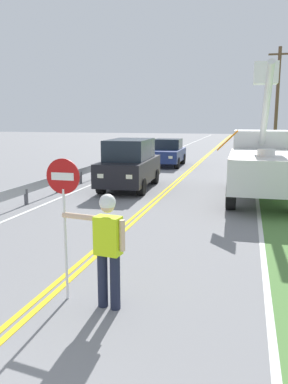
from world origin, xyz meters
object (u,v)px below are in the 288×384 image
(stop_sign_paddle, at_px, (64,198))
(oncoming_sedan_second, at_px, (168,153))
(utility_bucket_truck, at_px, (262,160))
(oncoming_suv_nearest, at_px, (130,164))
(flagger_worker, at_px, (108,244))
(utility_pole_mid, at_px, (277,99))

(stop_sign_paddle, bearing_deg, oncoming_sedan_second, 96.50)
(stop_sign_paddle, relative_size, oncoming_sedan_second, 0.56)
(utility_bucket_truck, height_order, oncoming_suv_nearest, utility_bucket_truck)
(oncoming_suv_nearest, relative_size, oncoming_sedan_second, 1.13)
(flagger_worker, height_order, stop_sign_paddle, stop_sign_paddle)
(utility_pole_mid, bearing_deg, oncoming_suv_nearest, -109.98)
(oncoming_sedan_second, xyz_separation_m, utility_pole_mid, (7.11, 10.87, 3.75))
(stop_sign_paddle, distance_m, oncoming_sedan_second, 18.78)
(oncoming_suv_nearest, bearing_deg, oncoming_sedan_second, 90.59)
(flagger_worker, relative_size, oncoming_sedan_second, 0.44)
(stop_sign_paddle, bearing_deg, flagger_worker, -7.96)
(flagger_worker, bearing_deg, oncoming_suv_nearest, 105.21)
(utility_pole_mid, bearing_deg, utility_bucket_truck, -94.85)
(flagger_worker, distance_m, utility_bucket_truck, 10.30)
(oncoming_sedan_second, bearing_deg, flagger_worker, -81.25)
(utility_bucket_truck, xyz_separation_m, utility_pole_mid, (1.67, 19.66, 3.18))
(stop_sign_paddle, relative_size, oncoming_suv_nearest, 0.50)
(stop_sign_paddle, bearing_deg, oncoming_suv_nearest, 101.31)
(flagger_worker, distance_m, utility_pole_mid, 30.13)
(stop_sign_paddle, height_order, oncoming_suv_nearest, stop_sign_paddle)
(flagger_worker, relative_size, utility_bucket_truck, 0.27)
(oncoming_suv_nearest, height_order, oncoming_sedan_second, oncoming_suv_nearest)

